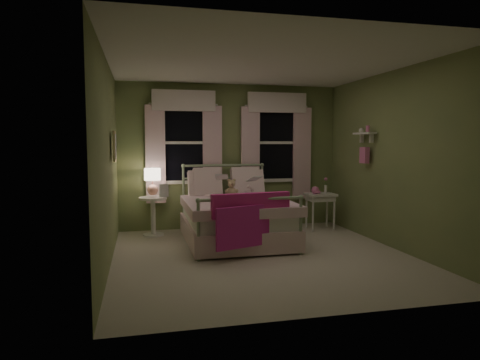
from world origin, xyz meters
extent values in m
plane|color=beige|center=(0.00, 0.00, 0.00)|extent=(4.20, 4.20, 0.00)
plane|color=white|center=(0.00, 0.00, 2.60)|extent=(4.20, 4.20, 0.00)
plane|color=#849157|center=(0.00, 2.10, 1.30)|extent=(4.00, 0.00, 4.00)
plane|color=#849157|center=(0.00, -2.10, 1.30)|extent=(4.00, 0.00, 4.00)
plane|color=#849157|center=(-2.00, 0.00, 1.30)|extent=(0.00, 4.20, 4.20)
plane|color=#849157|center=(2.00, 0.00, 1.30)|extent=(0.00, 4.20, 4.20)
cube|color=white|center=(-0.18, 0.92, 0.42)|extent=(1.44, 1.94, 0.26)
cube|color=white|center=(-0.18, 0.92, 0.18)|extent=(1.54, 2.02, 0.30)
cube|color=white|center=(-0.18, 0.77, 0.60)|extent=(1.58, 1.75, 0.14)
cylinder|color=#9EB793|center=(-0.87, 0.92, 0.30)|extent=(0.04, 1.90, 0.04)
cylinder|color=#9EB793|center=(0.51, 0.92, 0.30)|extent=(0.04, 1.90, 0.04)
cylinder|color=#9EB793|center=(-0.89, 1.89, 0.57)|extent=(0.04, 0.04, 1.15)
cylinder|color=#9EB793|center=(0.53, 1.89, 0.57)|extent=(0.04, 0.04, 1.15)
sphere|color=#9EB793|center=(-0.89, 1.89, 1.15)|extent=(0.07, 0.07, 0.07)
sphere|color=#9EB793|center=(0.53, 1.89, 1.15)|extent=(0.07, 0.07, 0.07)
cylinder|color=#9EB793|center=(-0.18, 1.89, 1.15)|extent=(1.42, 0.04, 0.04)
cylinder|color=#9EB793|center=(-0.18, 1.89, 0.93)|extent=(1.38, 0.03, 0.03)
cylinder|color=#9EB793|center=(-0.89, -0.05, 0.40)|extent=(0.04, 0.04, 0.80)
cylinder|color=#9EB793|center=(0.53, -0.05, 0.40)|extent=(0.04, 0.04, 0.80)
sphere|color=#9EB793|center=(-0.89, -0.05, 0.80)|extent=(0.07, 0.07, 0.07)
sphere|color=#9EB793|center=(0.53, -0.05, 0.80)|extent=(0.07, 0.07, 0.07)
cylinder|color=#9EB793|center=(-0.18, -0.05, 0.80)|extent=(1.42, 0.04, 0.04)
cube|color=white|center=(-0.56, 1.62, 0.80)|extent=(0.55, 0.32, 0.57)
cube|color=white|center=(0.20, 1.62, 0.80)|extent=(0.55, 0.32, 0.57)
cube|color=white|center=(-0.51, 1.62, 0.88)|extent=(0.48, 0.30, 0.51)
cube|color=white|center=(0.15, 1.62, 0.88)|extent=(0.48, 0.30, 0.51)
cube|color=#D82A88|center=(-0.18, -0.05, 0.72)|extent=(1.10, 0.24, 0.32)
cube|color=#CE2895|center=(-0.18, -0.12, 0.45)|extent=(1.05, 0.41, 0.55)
imported|color=#F7D1DD|center=(-0.46, 1.37, 0.93)|extent=(0.30, 0.25, 0.72)
imported|color=#F7D1DD|center=(0.10, 1.37, 0.94)|extent=(0.40, 0.33, 0.73)
imported|color=beige|center=(-0.46, 1.12, 0.96)|extent=(0.22, 0.15, 0.26)
imported|color=beige|center=(0.10, 1.12, 0.92)|extent=(0.22, 0.17, 0.26)
sphere|color=tan|center=(-0.18, 1.22, 0.75)|extent=(0.17, 0.17, 0.17)
sphere|color=tan|center=(-0.18, 1.20, 0.89)|extent=(0.12, 0.12, 0.12)
sphere|color=tan|center=(-0.22, 1.20, 0.95)|extent=(0.05, 0.05, 0.05)
sphere|color=tan|center=(-0.13, 1.20, 0.95)|extent=(0.05, 0.05, 0.05)
sphere|color=tan|center=(-0.26, 1.19, 0.77)|extent=(0.07, 0.07, 0.07)
sphere|color=tan|center=(-0.10, 1.19, 0.77)|extent=(0.07, 0.07, 0.07)
sphere|color=#8C6B51|center=(-0.18, 1.15, 0.89)|extent=(0.04, 0.04, 0.04)
cylinder|color=white|center=(-1.42, 1.66, 0.63)|extent=(0.46, 0.46, 0.04)
cylinder|color=white|center=(-1.42, 1.66, 0.32)|extent=(0.08, 0.08, 0.60)
cylinder|color=white|center=(-1.42, 1.66, 0.01)|extent=(0.34, 0.34, 0.03)
sphere|color=#FBA794|center=(-1.42, 1.66, 0.77)|extent=(0.18, 0.18, 0.18)
cylinder|color=pink|center=(-1.42, 1.66, 0.89)|extent=(0.03, 0.03, 0.11)
cylinder|color=#FFEAC6|center=(-1.42, 1.66, 1.03)|extent=(0.27, 0.27, 0.20)
imported|color=beige|center=(-1.32, 1.58, 0.66)|extent=(0.22, 0.26, 0.02)
cube|color=white|center=(1.50, 1.49, 0.63)|extent=(0.50, 0.40, 0.04)
cube|color=white|center=(1.50, 1.49, 0.56)|extent=(0.44, 0.34, 0.08)
cylinder|color=white|center=(1.30, 1.34, 0.31)|extent=(0.04, 0.04, 0.60)
cylinder|color=white|center=(1.70, 1.34, 0.31)|extent=(0.04, 0.04, 0.60)
cylinder|color=white|center=(1.30, 1.64, 0.31)|extent=(0.04, 0.04, 0.60)
cylinder|color=white|center=(1.70, 1.64, 0.31)|extent=(0.04, 0.04, 0.60)
sphere|color=pink|center=(1.40, 1.49, 0.71)|extent=(0.14, 0.14, 0.14)
cube|color=pink|center=(1.40, 1.40, 0.69)|extent=(0.11, 0.06, 0.04)
cylinder|color=white|center=(1.62, 1.54, 0.72)|extent=(0.05, 0.05, 0.14)
cylinder|color=#4C7F3F|center=(1.62, 1.54, 0.83)|extent=(0.01, 0.01, 0.12)
sphere|color=pink|center=(1.62, 1.54, 0.90)|extent=(0.06, 0.06, 0.06)
cube|color=black|center=(-0.85, 2.08, 1.55)|extent=(0.76, 0.02, 1.35)
cube|color=white|center=(-0.85, 2.06, 2.25)|extent=(0.84, 0.05, 0.06)
cube|color=white|center=(-0.85, 2.06, 0.85)|extent=(0.84, 0.05, 0.06)
cube|color=white|center=(-1.25, 2.06, 1.55)|extent=(0.06, 0.05, 1.40)
cube|color=white|center=(-0.45, 2.06, 1.55)|extent=(0.06, 0.05, 1.40)
cube|color=white|center=(-0.85, 2.06, 1.55)|extent=(0.76, 0.04, 0.05)
cube|color=white|center=(-1.35, 2.02, 1.35)|extent=(0.34, 0.06, 1.70)
cube|color=silver|center=(-0.35, 2.02, 1.35)|extent=(0.34, 0.06, 1.70)
cube|color=white|center=(-0.85, 2.00, 2.28)|extent=(1.10, 0.08, 0.36)
cylinder|color=white|center=(-0.85, 2.04, 2.22)|extent=(1.20, 0.03, 0.03)
cube|color=black|center=(0.85, 2.08, 1.55)|extent=(0.76, 0.02, 1.35)
cube|color=white|center=(0.85, 2.06, 2.25)|extent=(0.84, 0.05, 0.06)
cube|color=white|center=(0.85, 2.06, 0.85)|extent=(0.84, 0.05, 0.06)
cube|color=white|center=(0.45, 2.06, 1.55)|extent=(0.06, 0.05, 1.40)
cube|color=white|center=(1.25, 2.06, 1.55)|extent=(0.06, 0.05, 1.40)
cube|color=white|center=(0.85, 2.06, 1.55)|extent=(0.76, 0.04, 0.05)
cube|color=white|center=(0.35, 2.02, 1.35)|extent=(0.34, 0.06, 1.70)
cube|color=silver|center=(1.35, 2.02, 1.35)|extent=(0.34, 0.06, 1.70)
cube|color=white|center=(0.85, 2.00, 2.28)|extent=(1.10, 0.08, 0.36)
cylinder|color=white|center=(0.85, 2.04, 2.22)|extent=(1.20, 0.03, 0.03)
cube|color=white|center=(1.89, 0.70, 1.70)|extent=(0.15, 0.50, 0.03)
cube|color=white|center=(1.93, 0.55, 1.62)|extent=(0.06, 0.03, 0.14)
cube|color=white|center=(1.93, 0.85, 1.62)|extent=(0.06, 0.03, 0.14)
cylinder|color=pink|center=(1.89, 0.60, 1.77)|extent=(0.06, 0.06, 0.10)
sphere|color=white|center=(1.89, 0.80, 1.75)|extent=(0.08, 0.08, 0.08)
cube|color=pink|center=(1.90, 0.70, 1.35)|extent=(0.08, 0.18, 0.26)
cube|color=beige|center=(-1.95, 0.60, 1.50)|extent=(0.03, 0.32, 0.42)
cube|color=silver|center=(-1.94, 0.60, 1.50)|extent=(0.01, 0.25, 0.34)
camera|label=1|loc=(-1.61, -5.53, 1.55)|focal=32.00mm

